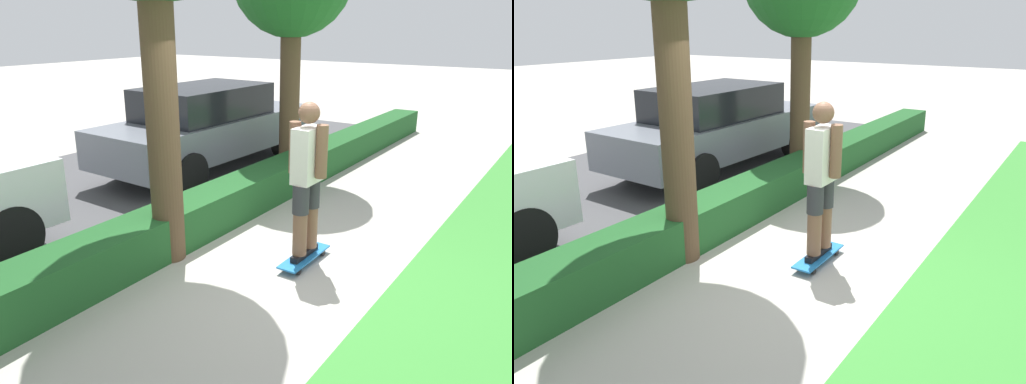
# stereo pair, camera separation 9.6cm
# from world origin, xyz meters

# --- Properties ---
(ground_plane) EXTENTS (60.00, 60.00, 0.00)m
(ground_plane) POSITION_xyz_m (0.00, 0.00, 0.00)
(ground_plane) COLOR #ADA89E
(street_asphalt) EXTENTS (17.07, 5.00, 0.01)m
(street_asphalt) POSITION_xyz_m (0.00, 4.20, 0.00)
(street_asphalt) COLOR #474749
(street_asphalt) RESTS_ON ground_plane
(hedge_row) EXTENTS (17.07, 0.60, 0.53)m
(hedge_row) POSITION_xyz_m (0.00, 1.60, 0.27)
(hedge_row) COLOR #1E5123
(hedge_row) RESTS_ON ground_plane
(skateboard) EXTENTS (0.86, 0.24, 0.09)m
(skateboard) POSITION_xyz_m (0.28, 0.03, 0.08)
(skateboard) COLOR #1E6BAD
(skateboard) RESTS_ON ground_plane
(skater_person) EXTENTS (0.51, 0.46, 1.79)m
(skater_person) POSITION_xyz_m (0.28, 0.03, 1.05)
(skater_person) COLOR black
(skater_person) RESTS_ON skateboard
(parked_car_middle) EXTENTS (4.76, 1.82, 1.58)m
(parked_car_middle) POSITION_xyz_m (2.84, 3.57, 0.83)
(parked_car_middle) COLOR slate
(parked_car_middle) RESTS_ON ground_plane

